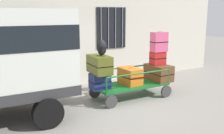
{
  "coord_description": "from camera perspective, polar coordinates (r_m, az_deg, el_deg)",
  "views": [
    {
      "loc": [
        -3.77,
        -6.15,
        2.55
      ],
      "look_at": [
        -0.19,
        0.26,
        1.02
      ],
      "focal_mm": 41.8,
      "sensor_mm": 36.0,
      "label": 1
    }
  ],
  "objects": [
    {
      "name": "luggage_cart",
      "position": [
        7.99,
        4.1,
        -4.27
      ],
      "size": [
        2.31,
        1.09,
        0.42
      ],
      "color": "#146023",
      "rests_on": "ground"
    },
    {
      "name": "suitcase_left_bottom",
      "position": [
        7.42,
        -2.68,
        -3.11
      ],
      "size": [
        0.55,
        0.42,
        0.45
      ],
      "color": "navy",
      "rests_on": "luggage_cart"
    },
    {
      "name": "building_wall",
      "position": [
        9.45,
        -5.77,
        11.39
      ],
      "size": [
        12.0,
        0.38,
        5.0
      ],
      "color": "beige",
      "rests_on": "ground"
    },
    {
      "name": "cart_railing",
      "position": [
        7.88,
        4.15,
        -1.19
      ],
      "size": [
        2.2,
        0.95,
        0.45
      ],
      "color": "#146023",
      "rests_on": "luggage_cart"
    },
    {
      "name": "suitcase_left_middle",
      "position": [
        7.33,
        -2.78,
        0.57
      ],
      "size": [
        0.53,
        0.9,
        0.51
      ],
      "color": "#4C5119",
      "rests_on": "suitcase_left_bottom"
    },
    {
      "name": "suitcase_center_bottom",
      "position": [
        8.48,
        10.14,
        -1.2
      ],
      "size": [
        0.59,
        0.89,
        0.51
      ],
      "color": "brown",
      "rests_on": "luggage_cart"
    },
    {
      "name": "suitcase_center_top",
      "position": [
        8.34,
        10.25,
        5.43
      ],
      "size": [
        0.51,
        0.31,
        0.62
      ],
      "color": "#CC4C72",
      "rests_on": "suitcase_center_middle"
    },
    {
      "name": "suitcase_center_middle",
      "position": [
        8.44,
        9.98,
        1.96
      ],
      "size": [
        0.47,
        0.33,
        0.41
      ],
      "color": "#B21E1E",
      "rests_on": "suitcase_center_bottom"
    },
    {
      "name": "suitcase_midleft_bottom",
      "position": [
        7.93,
        3.98,
        -1.98
      ],
      "size": [
        0.52,
        0.75,
        0.5
      ],
      "color": "orange",
      "rests_on": "luggage_cart"
    },
    {
      "name": "backpack",
      "position": [
        7.21,
        -2.23,
        4.22
      ],
      "size": [
        0.27,
        0.22,
        0.44
      ],
      "color": "black",
      "rests_on": "suitcase_left_middle"
    },
    {
      "name": "ground_plane",
      "position": [
        7.65,
        2.21,
        -7.72
      ],
      "size": [
        40.0,
        40.0,
        0.0
      ],
      "primitive_type": "plane",
      "color": "gray"
    }
  ]
}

